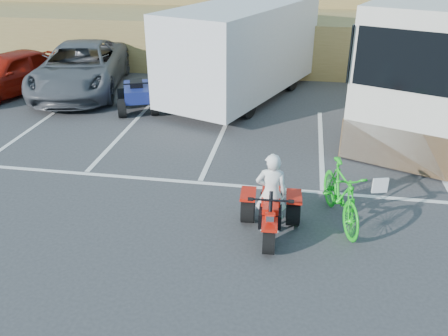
% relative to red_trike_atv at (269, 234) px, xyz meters
% --- Properties ---
extents(ground, '(100.00, 100.00, 0.00)m').
position_rel_red_trike_atv_xyz_m(ground, '(-1.69, -0.65, 0.00)').
color(ground, '#343437').
rests_on(ground, ground).
extents(parking_stripes, '(28.00, 5.16, 0.01)m').
position_rel_red_trike_atv_xyz_m(parking_stripes, '(-0.82, 3.42, 0.00)').
color(parking_stripes, white).
rests_on(parking_stripes, ground).
extents(grass_embankment, '(40.00, 8.50, 3.10)m').
position_rel_red_trike_atv_xyz_m(grass_embankment, '(-1.69, 14.83, 1.42)').
color(grass_embankment, olive).
rests_on(grass_embankment, ground).
extents(red_trike_atv, '(1.22, 1.58, 0.99)m').
position_rel_red_trike_atv_xyz_m(red_trike_atv, '(0.00, 0.00, 0.00)').
color(red_trike_atv, red).
rests_on(red_trike_atv, ground).
extents(rider, '(0.59, 0.40, 1.56)m').
position_rel_red_trike_atv_xyz_m(rider, '(-0.01, 0.15, 0.78)').
color(rider, white).
rests_on(rider, ground).
extents(green_dirt_bike, '(1.06, 2.05, 1.19)m').
position_rel_red_trike_atv_xyz_m(green_dirt_bike, '(1.27, 0.67, 0.59)').
color(green_dirt_bike, '#14BF19').
rests_on(green_dirt_bike, ground).
extents(grey_pickup, '(3.82, 6.22, 1.61)m').
position_rel_red_trike_atv_xyz_m(grey_pickup, '(-7.18, 7.84, 0.80)').
color(grey_pickup, '#4E5056').
rests_on(grey_pickup, ground).
extents(red_car, '(3.17, 4.59, 1.45)m').
position_rel_red_trike_atv_xyz_m(red_car, '(-9.39, 7.10, 0.72)').
color(red_car, maroon).
rests_on(red_car, ground).
extents(cargo_trailer, '(4.73, 6.95, 3.01)m').
position_rel_red_trike_atv_xyz_m(cargo_trailer, '(-1.58, 7.97, 1.63)').
color(cargo_trailer, silver).
rests_on(cargo_trailer, ground).
extents(rv_motorhome, '(6.06, 10.07, 3.55)m').
position_rel_red_trike_atv_xyz_m(rv_motorhome, '(4.44, 7.66, 1.54)').
color(rv_motorhome, silver).
rests_on(rv_motorhome, ground).
extents(quad_atv_blue, '(1.70, 1.94, 1.06)m').
position_rel_red_trike_atv_xyz_m(quad_atv_blue, '(-4.59, 6.15, 0.00)').
color(quad_atv_blue, navy).
rests_on(quad_atv_blue, ground).
extents(quad_atv_green, '(1.20, 1.55, 0.97)m').
position_rel_red_trike_atv_xyz_m(quad_atv_green, '(-3.88, 7.41, 0.00)').
color(quad_atv_green, '#12501A').
rests_on(quad_atv_green, ground).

